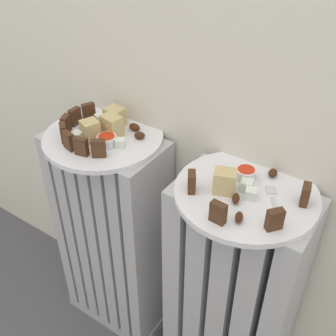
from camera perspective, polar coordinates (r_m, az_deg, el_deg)
name	(u,v)px	position (r m, az deg, el deg)	size (l,w,h in m)	color
radiator_left	(114,238)	(1.19, -7.42, -9.56)	(0.30, 0.17, 0.64)	#B2B2B7
radiator_right	(231,300)	(1.06, 8.63, -17.51)	(0.30, 0.17, 0.64)	#B2B2B7
plate_left	(103,137)	(0.98, -8.90, 4.19)	(0.28, 0.28, 0.01)	white
plate_right	(246,193)	(0.82, 10.70, -3.45)	(0.28, 0.28, 0.01)	white
dark_cake_slice_left_0	(89,111)	(1.04, -10.86, 7.66)	(0.03, 0.01, 0.04)	#472B19
dark_cake_slice_left_1	(75,117)	(1.02, -12.67, 6.92)	(0.03, 0.01, 0.04)	#472B19
dark_cake_slice_left_2	(66,124)	(1.00, -13.87, 5.89)	(0.03, 0.01, 0.04)	#472B19
dark_cake_slice_left_3	(63,133)	(0.96, -14.20, 4.73)	(0.03, 0.01, 0.04)	#472B19
dark_cake_slice_left_4	(69,141)	(0.93, -13.52, 3.66)	(0.03, 0.01, 0.04)	#472B19
dark_cake_slice_left_5	(81,146)	(0.91, -11.87, 2.92)	(0.03, 0.01, 0.04)	#472B19
dark_cake_slice_left_6	(98,148)	(0.89, -9.56, 2.69)	(0.03, 0.01, 0.04)	#472B19
marble_cake_slice_left_0	(90,131)	(0.95, -10.63, 5.07)	(0.04, 0.04, 0.05)	tan
marble_cake_slice_left_1	(112,126)	(0.96, -7.74, 5.79)	(0.05, 0.03, 0.05)	tan
marble_cake_slice_left_2	(115,117)	(1.00, -7.34, 7.03)	(0.04, 0.04, 0.04)	tan
turkish_delight_left_0	(100,119)	(1.02, -9.34, 6.73)	(0.02, 0.02, 0.02)	white
turkish_delight_left_1	(120,143)	(0.92, -6.58, 3.41)	(0.02, 0.02, 0.02)	white
turkish_delight_left_2	(77,137)	(0.96, -12.41, 4.22)	(0.02, 0.02, 0.02)	white
medjool_date_left_0	(90,123)	(1.02, -10.70, 6.07)	(0.02, 0.02, 0.01)	#3D1E0F
medjool_date_left_1	(85,129)	(0.99, -11.42, 5.33)	(0.02, 0.02, 0.02)	#3D1E0F
medjool_date_left_2	(140,135)	(0.95, -3.92, 4.49)	(0.02, 0.02, 0.02)	#3D1E0F
medjool_date_left_3	(135,127)	(0.98, -4.63, 5.63)	(0.03, 0.02, 0.02)	#3D1E0F
jam_bowl_left	(107,140)	(0.93, -8.42, 3.84)	(0.04, 0.04, 0.02)	white
dark_cake_slice_right_0	(192,182)	(0.79, 3.28, -1.92)	(0.03, 0.01, 0.04)	#472B19
dark_cake_slice_right_1	(218,213)	(0.73, 6.91, -6.12)	(0.03, 0.01, 0.04)	#472B19
dark_cake_slice_right_2	(275,220)	(0.73, 14.48, -6.88)	(0.03, 0.01, 0.04)	#472B19
dark_cake_slice_right_3	(305,195)	(0.80, 18.39, -3.50)	(0.03, 0.01, 0.04)	#472B19
marble_cake_slice_right_0	(225,181)	(0.79, 7.80, -1.84)	(0.04, 0.03, 0.05)	tan
turkish_delight_right_0	(247,186)	(0.81, 10.78, -2.41)	(0.02, 0.02, 0.02)	white
turkish_delight_right_1	(251,194)	(0.79, 11.36, -3.51)	(0.02, 0.02, 0.02)	white
medjool_date_right_0	(273,173)	(0.86, 14.24, -0.66)	(0.03, 0.02, 0.01)	#3D1E0F
medjool_date_right_1	(239,217)	(0.74, 9.76, -6.70)	(0.03, 0.01, 0.02)	#3D1E0F
medjool_date_right_2	(236,198)	(0.78, 9.34, -4.16)	(0.03, 0.01, 0.02)	#3D1E0F
jam_bowl_right	(246,173)	(0.83, 10.66, -0.74)	(0.04, 0.04, 0.02)	white
fork	(273,201)	(0.80, 14.31, -4.40)	(0.06, 0.10, 0.00)	silver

